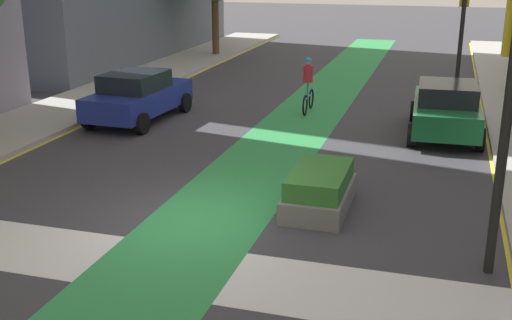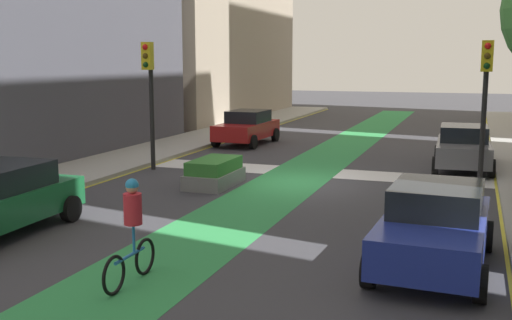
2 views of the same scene
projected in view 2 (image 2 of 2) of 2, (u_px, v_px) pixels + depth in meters
name	position (u px, v px, depth m)	size (l,w,h in m)	color
ground_plane	(299.00, 183.00, 19.70)	(120.00, 120.00, 0.00)	#38383D
bike_lane_paint	(288.00, 182.00, 19.81)	(2.40, 60.00, 0.01)	#2D8C47
crosswalk_band	(314.00, 172.00, 21.56)	(12.00, 1.80, 0.01)	silver
curb_stripe_left	(499.00, 196.00, 17.71)	(0.16, 60.00, 0.01)	yellow
sidewalk_right	(99.00, 167.00, 22.17)	(3.00, 60.00, 0.15)	#9E9E99
curb_stripe_right	(135.00, 171.00, 21.68)	(0.16, 60.00, 0.01)	yellow
traffic_signal_near_right	(149.00, 81.00, 21.50)	(0.35, 0.52, 4.50)	black
traffic_signal_near_left	(486.00, 85.00, 19.02)	(0.35, 0.52, 4.48)	black
car_blue_left_far	(435.00, 226.00, 11.50)	(2.19, 4.28, 1.57)	navy
car_grey_left_near	(463.00, 147.00, 22.02)	(2.14, 4.26, 1.57)	slate
car_red_right_near	(247.00, 127.00, 28.71)	(2.13, 4.25, 1.57)	#A51919
cyclist_in_lane	(132.00, 229.00, 10.67)	(0.32, 1.73, 1.86)	black
median_planter	(214.00, 173.00, 19.15)	(1.22, 2.31, 0.85)	slate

